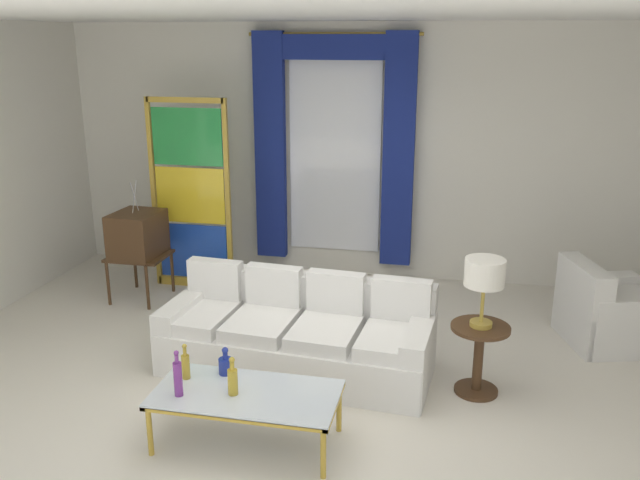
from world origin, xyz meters
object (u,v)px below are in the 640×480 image
object	(u,v)px
table_lamp_brass	(485,276)
peacock_figurine	(207,285)
coffee_table	(246,396)
round_side_table	(479,353)
bottle_blue_decanter	(233,380)
vintage_tv	(137,236)
armchair_white	(606,315)
couch_white_long	(299,335)
bottle_amber_squat	(186,365)
bottle_ruby_flask	(178,377)
stained_glass_divider	(191,199)
bottle_crystal_tall	(226,365)

from	to	relation	value
table_lamp_brass	peacock_figurine	bearing A→B (deg)	155.01
coffee_table	round_side_table	world-z (taller)	round_side_table
bottle_blue_decanter	vintage_tv	world-z (taller)	vintage_tv
vintage_tv	table_lamp_brass	xyz separation A→B (m)	(3.68, -1.36, 0.30)
vintage_tv	armchair_white	world-z (taller)	vintage_tv
coffee_table	peacock_figurine	bearing A→B (deg)	117.17
armchair_white	peacock_figurine	world-z (taller)	armchair_white
couch_white_long	peacock_figurine	world-z (taller)	couch_white_long
bottle_amber_squat	armchair_white	xyz separation A→B (m)	(3.34, 2.21, -0.23)
bottle_ruby_flask	table_lamp_brass	bearing A→B (deg)	30.60
coffee_table	vintage_tv	size ratio (longest dim) A/B	0.98
bottle_blue_decanter	stained_glass_divider	bearing A→B (deg)	117.07
coffee_table	bottle_crystal_tall	size ratio (longest dim) A/B	6.13
bottle_ruby_flask	vintage_tv	world-z (taller)	vintage_tv
coffee_table	table_lamp_brass	distance (m)	2.07
bottle_blue_decanter	vintage_tv	xyz separation A→B (m)	(-1.96, 2.49, 0.21)
vintage_tv	round_side_table	size ratio (longest dim) A/B	2.26
bottle_crystal_tall	table_lamp_brass	xyz separation A→B (m)	(1.87, 0.86, 0.54)
bottle_crystal_tall	bottle_blue_decanter	bearing A→B (deg)	-61.02
vintage_tv	peacock_figurine	world-z (taller)	vintage_tv
couch_white_long	bottle_blue_decanter	bearing A→B (deg)	-97.58
bottle_crystal_tall	stained_glass_divider	world-z (taller)	stained_glass_divider
bottle_crystal_tall	round_side_table	bearing A→B (deg)	24.72
round_side_table	coffee_table	bearing A→B (deg)	-146.25
bottle_blue_decanter	coffee_table	bearing A→B (deg)	28.09
vintage_tv	stained_glass_divider	world-z (taller)	stained_glass_divider
vintage_tv	bottle_blue_decanter	bearing A→B (deg)	-51.75
stained_glass_divider	table_lamp_brass	distance (m)	3.72
couch_white_long	coffee_table	size ratio (longest dim) A/B	1.81
bottle_crystal_tall	vintage_tv	distance (m)	2.87
round_side_table	armchair_white	bearing A→B (deg)	45.43
armchair_white	vintage_tv	bearing A→B (deg)	178.49
vintage_tv	coffee_table	bearing A→B (deg)	-50.12
bottle_blue_decanter	stained_glass_divider	world-z (taller)	stained_glass_divider
couch_white_long	armchair_white	bearing A→B (deg)	21.70
bottle_blue_decanter	vintage_tv	bearing A→B (deg)	128.25
bottle_blue_decanter	peacock_figurine	xyz separation A→B (m)	(-1.17, 2.48, -0.30)
peacock_figurine	round_side_table	xyz separation A→B (m)	(2.88, -1.34, 0.14)
bottle_amber_squat	bottle_ruby_flask	bearing A→B (deg)	-78.94
coffee_table	table_lamp_brass	bearing A→B (deg)	33.75
coffee_table	armchair_white	bearing A→B (deg)	39.21
armchair_white	peacock_figurine	distance (m)	4.09
bottle_ruby_flask	stained_glass_divider	world-z (taller)	stained_glass_divider
vintage_tv	stained_glass_divider	distance (m)	0.73
round_side_table	vintage_tv	bearing A→B (deg)	159.76
coffee_table	bottle_amber_squat	size ratio (longest dim) A/B	4.77
couch_white_long	bottle_blue_decanter	world-z (taller)	couch_white_long
armchair_white	peacock_figurine	xyz separation A→B (m)	(-4.09, 0.12, -0.07)
armchair_white	table_lamp_brass	world-z (taller)	table_lamp_brass
bottle_amber_squat	table_lamp_brass	xyz separation A→B (m)	(2.13, 0.99, 0.51)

